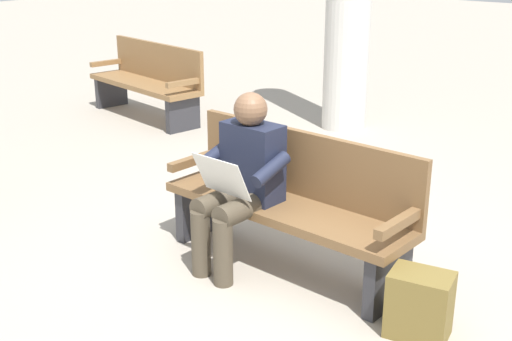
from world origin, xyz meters
TOP-DOWN VIEW (x-y plane):
  - ground_plane at (0.00, 0.00)m, footprint 40.00×40.00m
  - bench_near at (0.00, -0.07)m, footprint 1.80×0.48m
  - person_seated at (0.23, 0.16)m, footprint 0.57×0.57m
  - backpack at (-1.09, 0.14)m, footprint 0.38×0.34m
  - bench_far at (3.76, -2.00)m, footprint 1.84×0.69m

SIDE VIEW (x-z plane):
  - ground_plane at x=0.00m, z-range 0.00..0.00m
  - backpack at x=-1.09m, z-range 0.00..0.38m
  - bench_near at x=0.00m, z-range 0.01..0.91m
  - bench_far at x=3.76m, z-range 0.01..0.91m
  - person_seated at x=0.23m, z-range 0.04..1.22m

